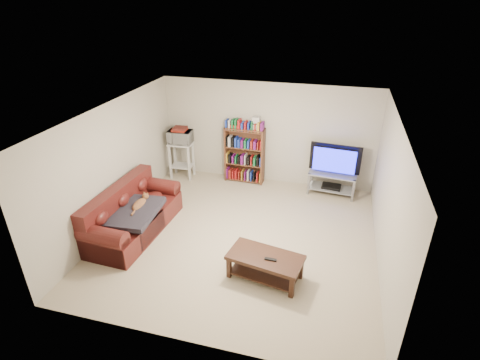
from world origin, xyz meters
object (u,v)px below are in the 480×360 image
(sofa, at_px, (131,216))
(tv_stand, at_px, (332,180))
(bookshelf, at_px, (244,154))
(coffee_table, at_px, (265,262))

(sofa, distance_m, tv_stand, 4.44)
(tv_stand, relative_size, bookshelf, 0.80)
(coffee_table, distance_m, bookshelf, 3.52)
(tv_stand, height_order, bookshelf, bookshelf)
(sofa, xyz_separation_m, coffee_table, (2.76, -0.64, -0.02))
(sofa, relative_size, bookshelf, 1.61)
(tv_stand, bearing_deg, coffee_table, -100.68)
(coffee_table, xyz_separation_m, bookshelf, (-1.19, 3.29, 0.40))
(coffee_table, xyz_separation_m, tv_stand, (0.91, 3.16, 0.05))
(sofa, xyz_separation_m, tv_stand, (3.66, 2.51, 0.03))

